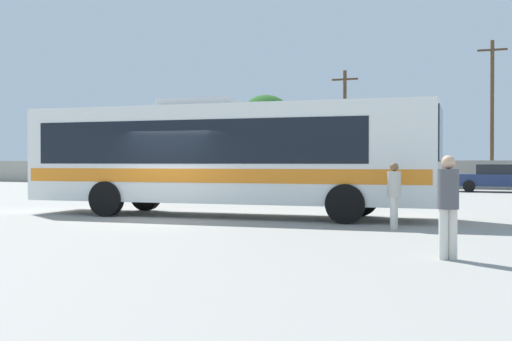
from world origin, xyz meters
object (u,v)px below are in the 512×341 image
object	(u,v)px
coach_bus_white_orange	(223,153)
roadside_tree_left	(161,133)
utility_pole_far	(492,111)
passenger_waiting_on_apron	(448,201)
parked_car_leftmost_dark_blue	(184,175)
utility_pole_near	(345,126)
parked_car_rightmost_dark_blue	(495,177)
roadside_tree_midleft	(266,117)
attendant_by_bus_door	(394,192)
parked_car_third_maroon	(360,176)
parked_car_second_silver	(273,176)

from	to	relation	value
coach_bus_white_orange	roadside_tree_left	size ratio (longest dim) A/B	2.14
utility_pole_far	passenger_waiting_on_apron	bearing A→B (deg)	-87.81
coach_bus_white_orange	parked_car_leftmost_dark_blue	bearing A→B (deg)	123.17
passenger_waiting_on_apron	utility_pole_far	distance (m)	32.15
coach_bus_white_orange	utility_pole_near	xyz separation A→B (m)	(-3.39, 25.21, 2.24)
parked_car_rightmost_dark_blue	utility_pole_far	bearing A→B (deg)	95.07
parked_car_rightmost_dark_blue	parked_car_leftmost_dark_blue	bearing A→B (deg)	-178.70
utility_pole_near	roadside_tree_midleft	bearing A→B (deg)	179.05
attendant_by_bus_door	parked_car_rightmost_dark_blue	bearing A→B (deg)	87.04
parked_car_third_maroon	roadside_tree_midleft	bearing A→B (deg)	147.76
parked_car_leftmost_dark_blue	utility_pole_near	xyz separation A→B (m)	(9.23, 5.90, 3.34)
parked_car_leftmost_dark_blue	parked_car_second_silver	bearing A→B (deg)	4.44
attendant_by_bus_door	utility_pole_near	size ratio (longest dim) A/B	0.20
passenger_waiting_on_apron	attendant_by_bus_door	bearing A→B (deg)	112.03
parked_car_second_silver	parked_car_rightmost_dark_blue	distance (m)	13.02
coach_bus_white_orange	parked_car_second_silver	world-z (taller)	coach_bus_white_orange
utility_pole_near	roadside_tree_left	xyz separation A→B (m)	(-16.86, 3.51, -0.02)
attendant_by_bus_door	passenger_waiting_on_apron	bearing A→B (deg)	-67.97
passenger_waiting_on_apron	roadside_tree_midleft	xyz separation A→B (m)	(-16.51, 31.39, 3.91)
parked_car_rightmost_dark_blue	roadside_tree_left	distance (m)	28.45
coach_bus_white_orange	utility_pole_far	distance (m)	26.66
utility_pole_near	parked_car_rightmost_dark_blue	bearing A→B (deg)	-28.78
parked_car_leftmost_dark_blue	roadside_tree_left	xyz separation A→B (m)	(-7.63, 9.41, 3.32)
parked_car_rightmost_dark_blue	roadside_tree_left	bearing A→B (deg)	161.49
attendant_by_bus_door	parked_car_leftmost_dark_blue	bearing A→B (deg)	130.73
parked_car_rightmost_dark_blue	utility_pole_far	xyz separation A→B (m)	(-0.54, 6.06, 4.04)
roadside_tree_left	roadside_tree_midleft	world-z (taller)	roadside_tree_midleft
passenger_waiting_on_apron	utility_pole_near	distance (m)	33.20
utility_pole_near	roadside_tree_midleft	distance (m)	5.94
parked_car_rightmost_dark_blue	utility_pole_far	size ratio (longest dim) A/B	0.46
utility_pole_far	parked_car_second_silver	bearing A→B (deg)	-154.28
passenger_waiting_on_apron	roadside_tree_midleft	distance (m)	35.68
roadside_tree_left	roadside_tree_midleft	size ratio (longest dim) A/B	0.90
attendant_by_bus_door	parked_car_third_maroon	size ratio (longest dim) A/B	0.39
parked_car_second_silver	parked_car_third_maroon	distance (m)	5.48
parked_car_leftmost_dark_blue	roadside_tree_midleft	distance (m)	8.00
utility_pole_near	roadside_tree_left	size ratio (longest dim) A/B	1.35
coach_bus_white_orange	parked_car_leftmost_dark_blue	world-z (taller)	coach_bus_white_orange
passenger_waiting_on_apron	parked_car_third_maroon	world-z (taller)	passenger_waiting_on_apron
parked_car_leftmost_dark_blue	attendant_by_bus_door	bearing A→B (deg)	-49.27
parked_car_second_silver	parked_car_rightmost_dark_blue	xyz separation A→B (m)	(13.02, -0.04, 0.02)
coach_bus_white_orange	parked_car_leftmost_dark_blue	size ratio (longest dim) A/B	2.97
parked_car_third_maroon	parked_car_rightmost_dark_blue	distance (m)	7.56
parked_car_leftmost_dark_blue	roadside_tree_midleft	bearing A→B (deg)	60.82
passenger_waiting_on_apron	parked_car_second_silver	distance (m)	29.28
parked_car_leftmost_dark_blue	parked_car_third_maroon	world-z (taller)	parked_car_third_maroon
parked_car_third_maroon	coach_bus_white_orange	bearing A→B (deg)	-87.15
parked_car_leftmost_dark_blue	roadside_tree_left	bearing A→B (deg)	129.03
roadside_tree_left	roadside_tree_midleft	bearing A→B (deg)	-17.28
utility_pole_near	passenger_waiting_on_apron	bearing A→B (deg)	-71.26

